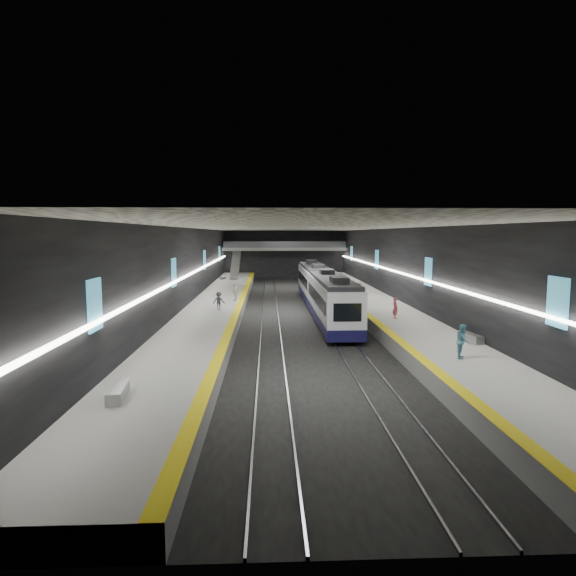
{
  "coord_description": "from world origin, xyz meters",
  "views": [
    {
      "loc": [
        -2.66,
        -45.2,
        7.46
      ],
      "look_at": [
        -0.74,
        1.31,
        2.2
      ],
      "focal_mm": 30.0,
      "sensor_mm": 36.0,
      "label": 1
    }
  ],
  "objects_px": {
    "bench_right_far": "(359,283)",
    "passenger_left_b": "(219,301)",
    "train": "(322,289)",
    "bench_right_near": "(471,338)",
    "bench_left_near": "(118,392)",
    "passenger_left_a": "(235,292)",
    "bench_left_far": "(223,278)",
    "passenger_right_a": "(395,308)",
    "escalator": "(235,265)",
    "passenger_right_b": "(463,341)"
  },
  "relations": [
    {
      "from": "bench_right_near",
      "to": "passenger_left_b",
      "type": "xyz_separation_m",
      "value": [
        -16.37,
        12.77,
        0.52
      ]
    },
    {
      "from": "passenger_right_a",
      "to": "passenger_left_b",
      "type": "xyz_separation_m",
      "value": [
        -13.87,
        4.89,
        -0.05
      ]
    },
    {
      "from": "passenger_right_b",
      "to": "passenger_left_b",
      "type": "bearing_deg",
      "value": 64.18
    },
    {
      "from": "escalator",
      "to": "bench_right_near",
      "type": "xyz_separation_m",
      "value": [
        17.0,
        -43.28,
        -1.65
      ]
    },
    {
      "from": "passenger_right_a",
      "to": "passenger_right_b",
      "type": "distance_m",
      "value": 11.73
    },
    {
      "from": "bench_right_near",
      "to": "passenger_right_a",
      "type": "relative_size",
      "value": 1.24
    },
    {
      "from": "train",
      "to": "bench_right_near",
      "type": "relative_size",
      "value": 14.84
    },
    {
      "from": "bench_right_near",
      "to": "passenger_right_a",
      "type": "xyz_separation_m",
      "value": [
        -2.5,
        7.89,
        0.57
      ]
    },
    {
      "from": "bench_left_far",
      "to": "bench_right_far",
      "type": "distance_m",
      "value": 19.89
    },
    {
      "from": "passenger_left_a",
      "to": "train",
      "type": "bearing_deg",
      "value": 109.92
    },
    {
      "from": "train",
      "to": "escalator",
      "type": "height_order",
      "value": "escalator"
    },
    {
      "from": "passenger_left_a",
      "to": "passenger_left_b",
      "type": "distance_m",
      "value": 5.6
    },
    {
      "from": "escalator",
      "to": "passenger_right_a",
      "type": "distance_m",
      "value": 38.27
    },
    {
      "from": "train",
      "to": "bench_right_near",
      "type": "xyz_separation_m",
      "value": [
        7.0,
        -17.91,
        -0.95
      ]
    },
    {
      "from": "passenger_right_a",
      "to": "passenger_right_b",
      "type": "relative_size",
      "value": 0.91
    },
    {
      "from": "train",
      "to": "bench_left_far",
      "type": "bearing_deg",
      "value": 116.98
    },
    {
      "from": "escalator",
      "to": "passenger_right_b",
      "type": "height_order",
      "value": "escalator"
    },
    {
      "from": "bench_left_near",
      "to": "passenger_left_b",
      "type": "height_order",
      "value": "passenger_left_b"
    },
    {
      "from": "bench_left_near",
      "to": "train",
      "type": "bearing_deg",
      "value": 61.69
    },
    {
      "from": "passenger_right_a",
      "to": "passenger_right_b",
      "type": "xyz_separation_m",
      "value": [
        0.43,
        -11.72,
        0.08
      ]
    },
    {
      "from": "passenger_left_a",
      "to": "bench_right_near",
      "type": "bearing_deg",
      "value": 62.43
    },
    {
      "from": "passenger_left_b",
      "to": "passenger_left_a",
      "type": "bearing_deg",
      "value": -98.18
    },
    {
      "from": "bench_right_far",
      "to": "passenger_left_b",
      "type": "distance_m",
      "value": 24.87
    },
    {
      "from": "bench_right_far",
      "to": "passenger_left_a",
      "type": "relative_size",
      "value": 1.01
    },
    {
      "from": "bench_right_near",
      "to": "passenger_left_b",
      "type": "relative_size",
      "value": 1.32
    },
    {
      "from": "bench_left_near",
      "to": "passenger_left_a",
      "type": "relative_size",
      "value": 1.21
    },
    {
      "from": "bench_left_near",
      "to": "passenger_right_b",
      "type": "xyz_separation_m",
      "value": [
        16.02,
        5.5,
        0.64
      ]
    },
    {
      "from": "bench_right_near",
      "to": "bench_left_far",
      "type": "bearing_deg",
      "value": 105.11
    },
    {
      "from": "escalator",
      "to": "passenger_right_b",
      "type": "distance_m",
      "value": 49.44
    },
    {
      "from": "bench_left_near",
      "to": "bench_right_far",
      "type": "relative_size",
      "value": 1.19
    },
    {
      "from": "train",
      "to": "passenger_right_a",
      "type": "distance_m",
      "value": 11.0
    },
    {
      "from": "bench_left_near",
      "to": "bench_left_far",
      "type": "relative_size",
      "value": 1.29
    },
    {
      "from": "bench_left_far",
      "to": "passenger_left_b",
      "type": "relative_size",
      "value": 1.04
    },
    {
      "from": "train",
      "to": "bench_right_far",
      "type": "distance_m",
      "value": 15.54
    },
    {
      "from": "bench_right_far",
      "to": "passenger_right_b",
      "type": "xyz_separation_m",
      "value": [
        -1.32,
        -35.94,
        0.69
      ]
    },
    {
      "from": "bench_left_near",
      "to": "bench_left_far",
      "type": "distance_m",
      "value": 50.11
    },
    {
      "from": "bench_left_near",
      "to": "bench_left_far",
      "type": "bearing_deg",
      "value": 84.47
    },
    {
      "from": "bench_right_near",
      "to": "passenger_left_a",
      "type": "height_order",
      "value": "passenger_left_a"
    },
    {
      "from": "train",
      "to": "passenger_left_a",
      "type": "distance_m",
      "value": 8.35
    },
    {
      "from": "bench_right_near",
      "to": "passenger_left_b",
      "type": "bearing_deg",
      "value": 132.59
    },
    {
      "from": "bench_left_far",
      "to": "bench_right_near",
      "type": "height_order",
      "value": "bench_right_near"
    },
    {
      "from": "bench_right_near",
      "to": "passenger_left_a",
      "type": "distance_m",
      "value": 23.87
    },
    {
      "from": "bench_right_far",
      "to": "bench_left_near",
      "type": "bearing_deg",
      "value": -107.74
    },
    {
      "from": "bench_right_far",
      "to": "passenger_left_a",
      "type": "bearing_deg",
      "value": -131.57
    },
    {
      "from": "train",
      "to": "passenger_right_a",
      "type": "relative_size",
      "value": 18.37
    },
    {
      "from": "bench_left_far",
      "to": "passenger_right_b",
      "type": "bearing_deg",
      "value": -59.78
    },
    {
      "from": "escalator",
      "to": "passenger_left_a",
      "type": "xyz_separation_m",
      "value": [
        1.66,
        -25.0,
        -1.05
      ]
    },
    {
      "from": "passenger_right_b",
      "to": "passenger_left_b",
      "type": "xyz_separation_m",
      "value": [
        -14.31,
        16.6,
        -0.13
      ]
    },
    {
      "from": "bench_right_near",
      "to": "passenger_right_b",
      "type": "distance_m",
      "value": 4.4
    },
    {
      "from": "bench_left_far",
      "to": "bench_right_near",
      "type": "xyz_separation_m",
      "value": [
        18.64,
        -40.78,
        0.05
      ]
    }
  ]
}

